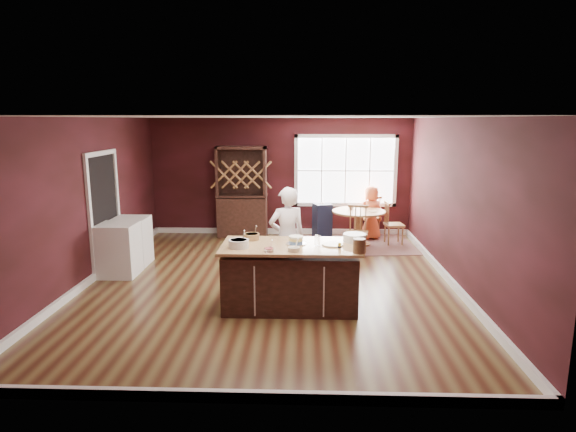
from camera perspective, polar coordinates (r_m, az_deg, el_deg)
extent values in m
plane|color=brown|center=(8.10, -2.12, -7.83)|extent=(7.00, 7.00, 0.00)
plane|color=white|center=(7.65, -2.27, 11.64)|extent=(7.00, 7.00, 0.00)
plane|color=black|center=(11.22, -0.88, 4.67)|extent=(6.00, 0.00, 6.00)
plane|color=black|center=(4.37, -5.58, -6.22)|extent=(6.00, 0.00, 6.00)
plane|color=black|center=(8.52, -22.76, 1.62)|extent=(0.00, 7.00, 7.00)
plane|color=black|center=(8.11, 19.46, 1.40)|extent=(0.00, 7.00, 7.00)
cube|color=black|center=(6.97, 0.27, -7.45)|extent=(1.87, 0.94, 0.83)
cube|color=#DECC7D|center=(6.83, 0.27, -3.59)|extent=(1.95, 1.02, 0.04)
cylinder|color=brown|center=(10.53, 8.27, -3.27)|extent=(0.53, 0.53, 0.04)
cylinder|color=brown|center=(10.45, 8.32, -1.49)|extent=(0.19, 0.19, 0.67)
cylinder|color=brown|center=(10.37, 8.38, 0.52)|extent=(1.13, 1.13, 0.04)
imported|color=white|center=(7.64, -0.11, -2.61)|extent=(0.69, 0.57, 1.64)
cylinder|color=silver|center=(6.71, -5.86, -3.26)|extent=(0.28, 0.28, 0.11)
cylinder|color=olive|center=(7.13, -4.34, -2.46)|extent=(0.24, 0.24, 0.09)
cylinder|color=silver|center=(6.47, -2.29, -4.04)|extent=(0.14, 0.14, 0.05)
cylinder|color=beige|center=(6.48, 0.69, -3.97)|extent=(0.16, 0.16, 0.06)
cylinder|color=white|center=(6.77, 3.48, -2.93)|extent=(0.08, 0.08, 0.15)
cylinder|color=beige|center=(6.83, 5.30, -3.39)|extent=(0.30, 0.30, 0.02)
cylinder|color=white|center=(7.06, 7.89, -2.55)|extent=(0.33, 0.33, 0.11)
cylinder|color=#523426|center=(6.45, 8.42, -3.53)|extent=(0.16, 0.16, 0.20)
cube|color=brown|center=(10.53, 8.27, -3.35)|extent=(2.51, 2.02, 0.01)
imported|color=orange|center=(10.95, 9.80, 0.39)|extent=(0.69, 0.56, 1.21)
cylinder|color=beige|center=(10.30, 9.98, 0.55)|extent=(0.18, 0.18, 0.01)
imported|color=white|center=(10.51, 7.49, 1.08)|extent=(0.15, 0.15, 0.10)
cube|color=black|center=(11.06, -5.47, 2.87)|extent=(1.13, 0.47, 2.07)
cube|color=white|center=(8.81, -19.43, -3.78)|extent=(0.63, 0.61, 0.91)
cube|color=silver|center=(9.40, -18.02, -2.84)|extent=(0.61, 0.59, 0.89)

